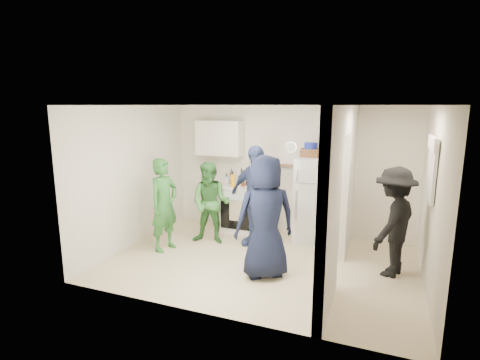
# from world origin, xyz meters

# --- Properties ---
(floor) EXTENTS (4.80, 4.80, 0.00)m
(floor) POSITION_xyz_m (0.00, 0.00, 0.00)
(floor) COLOR beige
(floor) RESTS_ON ground
(wall_back) EXTENTS (4.80, 0.00, 4.80)m
(wall_back) POSITION_xyz_m (0.00, 1.70, 1.25)
(wall_back) COLOR silver
(wall_back) RESTS_ON floor
(wall_front) EXTENTS (4.80, 0.00, 4.80)m
(wall_front) POSITION_xyz_m (0.00, -1.70, 1.25)
(wall_front) COLOR silver
(wall_front) RESTS_ON floor
(wall_left) EXTENTS (0.00, 3.40, 3.40)m
(wall_left) POSITION_xyz_m (-2.40, 0.00, 1.25)
(wall_left) COLOR silver
(wall_left) RESTS_ON floor
(wall_right) EXTENTS (0.00, 3.40, 3.40)m
(wall_right) POSITION_xyz_m (2.40, 0.00, 1.25)
(wall_right) COLOR silver
(wall_right) RESTS_ON floor
(ceiling) EXTENTS (4.80, 4.80, 0.00)m
(ceiling) POSITION_xyz_m (0.00, 0.00, 2.50)
(ceiling) COLOR white
(ceiling) RESTS_ON wall_back
(partition_pier_back) EXTENTS (0.12, 1.20, 2.50)m
(partition_pier_back) POSITION_xyz_m (1.20, 1.10, 1.25)
(partition_pier_back) COLOR silver
(partition_pier_back) RESTS_ON floor
(partition_pier_front) EXTENTS (0.12, 1.20, 2.50)m
(partition_pier_front) POSITION_xyz_m (1.20, -1.10, 1.25)
(partition_pier_front) COLOR silver
(partition_pier_front) RESTS_ON floor
(partition_header) EXTENTS (0.12, 1.00, 0.40)m
(partition_header) POSITION_xyz_m (1.20, 0.00, 2.30)
(partition_header) COLOR silver
(partition_header) RESTS_ON partition_pier_back
(stove) EXTENTS (0.78, 0.65, 0.93)m
(stove) POSITION_xyz_m (-0.83, 1.37, 0.47)
(stove) COLOR white
(stove) RESTS_ON floor
(upper_cabinet) EXTENTS (0.95, 0.34, 0.70)m
(upper_cabinet) POSITION_xyz_m (-1.40, 1.52, 1.85)
(upper_cabinet) COLOR silver
(upper_cabinet) RESTS_ON wall_back
(fridge) EXTENTS (0.65, 0.63, 1.57)m
(fridge) POSITION_xyz_m (0.58, 1.34, 0.79)
(fridge) COLOR silver
(fridge) RESTS_ON floor
(wicker_basket) EXTENTS (0.35, 0.25, 0.15)m
(wicker_basket) POSITION_xyz_m (0.48, 1.39, 1.65)
(wicker_basket) COLOR brown
(wicker_basket) RESTS_ON fridge
(blue_bowl) EXTENTS (0.24, 0.24, 0.11)m
(blue_bowl) POSITION_xyz_m (0.48, 1.39, 1.78)
(blue_bowl) COLOR #16229B
(blue_bowl) RESTS_ON wicker_basket
(yellow_cup_stack_top) EXTENTS (0.09, 0.09, 0.25)m
(yellow_cup_stack_top) POSITION_xyz_m (0.80, 1.24, 1.70)
(yellow_cup_stack_top) COLOR yellow
(yellow_cup_stack_top) RESTS_ON fridge
(wall_clock) EXTENTS (0.22, 0.02, 0.22)m
(wall_clock) POSITION_xyz_m (0.05, 1.68, 1.70)
(wall_clock) COLOR white
(wall_clock) RESTS_ON wall_back
(spice_shelf) EXTENTS (0.35, 0.08, 0.03)m
(spice_shelf) POSITION_xyz_m (0.00, 1.65, 1.35)
(spice_shelf) COLOR olive
(spice_shelf) RESTS_ON wall_back
(nook_window) EXTENTS (0.03, 0.70, 0.80)m
(nook_window) POSITION_xyz_m (2.38, 0.20, 1.65)
(nook_window) COLOR black
(nook_window) RESTS_ON wall_right
(nook_window_frame) EXTENTS (0.04, 0.76, 0.86)m
(nook_window_frame) POSITION_xyz_m (2.36, 0.20, 1.65)
(nook_window_frame) COLOR white
(nook_window_frame) RESTS_ON wall_right
(nook_valance) EXTENTS (0.04, 0.82, 0.18)m
(nook_valance) POSITION_xyz_m (2.34, 0.20, 2.00)
(nook_valance) COLOR white
(nook_valance) RESTS_ON wall_right
(yellow_cup_stack_stove) EXTENTS (0.09, 0.09, 0.25)m
(yellow_cup_stack_stove) POSITION_xyz_m (-0.95, 1.15, 1.06)
(yellow_cup_stack_stove) COLOR orange
(yellow_cup_stack_stove) RESTS_ON stove
(red_cup) EXTENTS (0.09, 0.09, 0.12)m
(red_cup) POSITION_xyz_m (-0.61, 1.17, 0.99)
(red_cup) COLOR #B70C20
(red_cup) RESTS_ON stove
(person_green_left) EXTENTS (0.51, 0.66, 1.62)m
(person_green_left) POSITION_xyz_m (-1.74, -0.07, 0.81)
(person_green_left) COLOR #33702D
(person_green_left) RESTS_ON floor
(person_green_center) EXTENTS (0.81, 0.67, 1.51)m
(person_green_center) POSITION_xyz_m (-1.14, 0.52, 0.75)
(person_green_center) COLOR #367835
(person_green_center) RESTS_ON floor
(person_denim) EXTENTS (1.15, 0.76, 1.82)m
(person_denim) POSITION_xyz_m (-0.34, 0.71, 0.91)
(person_denim) COLOR navy
(person_denim) RESTS_ON floor
(person_navy) EXTENTS (1.06, 0.98, 1.82)m
(person_navy) POSITION_xyz_m (0.20, -0.43, 0.91)
(person_navy) COLOR black
(person_navy) RESTS_ON floor
(person_nook) EXTENTS (0.95, 1.21, 1.64)m
(person_nook) POSITION_xyz_m (1.94, 0.30, 0.82)
(person_nook) COLOR black
(person_nook) RESTS_ON floor
(bottle_a) EXTENTS (0.07, 0.07, 0.30)m
(bottle_a) POSITION_xyz_m (-1.13, 1.49, 1.08)
(bottle_a) COLOR brown
(bottle_a) RESTS_ON stove
(bottle_b) EXTENTS (0.06, 0.06, 0.30)m
(bottle_b) POSITION_xyz_m (-1.02, 1.27, 1.08)
(bottle_b) COLOR #194B25
(bottle_b) RESTS_ON stove
(bottle_c) EXTENTS (0.07, 0.07, 0.32)m
(bottle_c) POSITION_xyz_m (-0.92, 1.51, 1.09)
(bottle_c) COLOR #979DA4
(bottle_c) RESTS_ON stove
(bottle_d) EXTENTS (0.07, 0.07, 0.31)m
(bottle_d) POSITION_xyz_m (-0.82, 1.33, 1.09)
(bottle_d) COLOR #692E12
(bottle_d) RESTS_ON stove
(bottle_e) EXTENTS (0.06, 0.06, 0.28)m
(bottle_e) POSITION_xyz_m (-0.75, 1.54, 1.07)
(bottle_e) COLOR #A5ABB7
(bottle_e) RESTS_ON stove
(bottle_f) EXTENTS (0.08, 0.08, 0.29)m
(bottle_f) POSITION_xyz_m (-0.64, 1.38, 1.08)
(bottle_f) COLOR black
(bottle_f) RESTS_ON stove
(bottle_g) EXTENTS (0.06, 0.06, 0.32)m
(bottle_g) POSITION_xyz_m (-0.56, 1.50, 1.09)
(bottle_g) COLOR #A0A034
(bottle_g) RESTS_ON stove
(bottle_h) EXTENTS (0.07, 0.07, 0.25)m
(bottle_h) POSITION_xyz_m (-1.13, 1.25, 1.06)
(bottle_h) COLOR #B5B8C2
(bottle_h) RESTS_ON stove
(bottle_i) EXTENTS (0.07, 0.07, 0.30)m
(bottle_i) POSITION_xyz_m (-0.77, 1.47, 1.08)
(bottle_i) COLOR #57140E
(bottle_i) RESTS_ON stove
(bottle_j) EXTENTS (0.07, 0.07, 0.27)m
(bottle_j) POSITION_xyz_m (-0.55, 1.27, 1.06)
(bottle_j) COLOR #1A4D28
(bottle_j) RESTS_ON stove
(bottle_k) EXTENTS (0.06, 0.06, 0.27)m
(bottle_k) POSITION_xyz_m (-1.06, 1.39, 1.07)
(bottle_k) COLOR olive
(bottle_k) RESTS_ON stove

